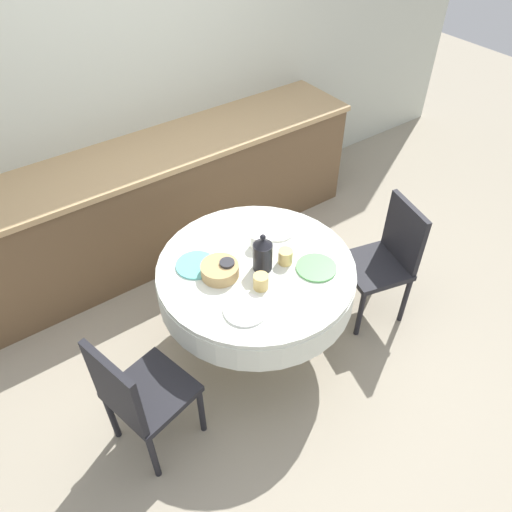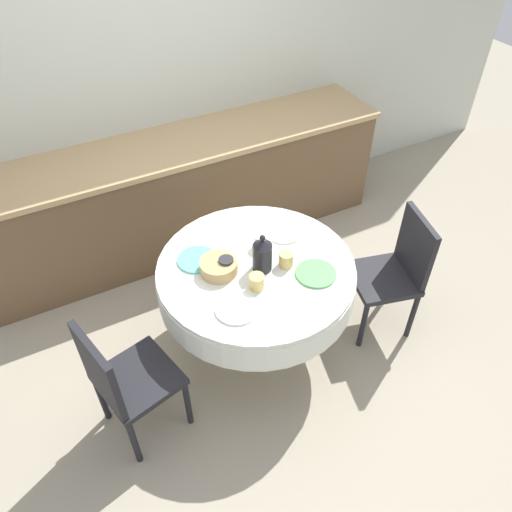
{
  "view_description": "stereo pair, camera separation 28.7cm",
  "coord_description": "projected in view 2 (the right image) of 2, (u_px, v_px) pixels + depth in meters",
  "views": [
    {
      "loc": [
        -1.23,
        -1.72,
        2.75
      ],
      "look_at": [
        0.0,
        0.0,
        0.81
      ],
      "focal_mm": 35.0,
      "sensor_mm": 36.0,
      "label": 1
    },
    {
      "loc": [
        -0.98,
        -1.87,
        2.75
      ],
      "look_at": [
        0.0,
        0.0,
        0.81
      ],
      "focal_mm": 35.0,
      "sensor_mm": 36.0,
      "label": 2
    }
  ],
  "objects": [
    {
      "name": "ground_plane",
      "position": [
        256.0,
        343.0,
        3.42
      ],
      "size": [
        12.0,
        12.0,
        0.0
      ],
      "primitive_type": "plane",
      "color": "#9E937F"
    },
    {
      "name": "cup_far_right",
      "position": [
        261.0,
        241.0,
        3.02
      ],
      "size": [
        0.09,
        0.09,
        0.09
      ],
      "primitive_type": "cylinder",
      "color": "white",
      "rests_on": "dining_table"
    },
    {
      "name": "plate_near_left",
      "position": [
        237.0,
        308.0,
        2.67
      ],
      "size": [
        0.24,
        0.24,
        0.01
      ],
      "primitive_type": "cylinder",
      "color": "white",
      "rests_on": "dining_table"
    },
    {
      "name": "plate_near_right",
      "position": [
        316.0,
        273.0,
        2.87
      ],
      "size": [
        0.24,
        0.24,
        0.01
      ],
      "primitive_type": "cylinder",
      "color": "#5BA85B",
      "rests_on": "dining_table"
    },
    {
      "name": "bread_basket",
      "position": [
        219.0,
        267.0,
        2.87
      ],
      "size": [
        0.22,
        0.22,
        0.08
      ],
      "primitive_type": "cylinder",
      "color": "tan",
      "rests_on": "dining_table"
    },
    {
      "name": "chair_right",
      "position": [
        124.0,
        379.0,
        2.63
      ],
      "size": [
        0.48,
        0.48,
        0.89
      ],
      "rotation": [
        0.0,
        0.0,
        -1.33
      ],
      "color": "black",
      "rests_on": "ground_plane"
    },
    {
      "name": "plate_far_left",
      "position": [
        197.0,
        259.0,
        2.96
      ],
      "size": [
        0.24,
        0.24,
        0.01
      ],
      "primitive_type": "cylinder",
      "color": "#60BCB7",
      "rests_on": "dining_table"
    },
    {
      "name": "dining_table",
      "position": [
        256.0,
        281.0,
        3.01
      ],
      "size": [
        1.19,
        1.19,
        0.73
      ],
      "color": "tan",
      "rests_on": "ground_plane"
    },
    {
      "name": "cup_far_left",
      "position": [
        226.0,
        265.0,
        2.87
      ],
      "size": [
        0.09,
        0.09,
        0.09
      ],
      "primitive_type": "cylinder",
      "color": "#28282D",
      "rests_on": "dining_table"
    },
    {
      "name": "kitchen_counter",
      "position": [
        182.0,
        194.0,
        3.93
      ],
      "size": [
        3.24,
        0.64,
        0.91
      ],
      "color": "brown",
      "rests_on": "ground_plane"
    },
    {
      "name": "cup_near_left",
      "position": [
        257.0,
        282.0,
        2.77
      ],
      "size": [
        0.09,
        0.09,
        0.09
      ],
      "primitive_type": "cylinder",
      "color": "#DBB766",
      "rests_on": "dining_table"
    },
    {
      "name": "wall_back",
      "position": [
        153.0,
        73.0,
        3.58
      ],
      "size": [
        7.0,
        0.05,
        2.6
      ],
      "color": "beige",
      "rests_on": "ground_plane"
    },
    {
      "name": "cup_near_right",
      "position": [
        286.0,
        259.0,
        2.9
      ],
      "size": [
        0.09,
        0.09,
        0.09
      ],
      "primitive_type": "cylinder",
      "color": "#DBB766",
      "rests_on": "dining_table"
    },
    {
      "name": "plate_far_right",
      "position": [
        283.0,
        232.0,
        3.15
      ],
      "size": [
        0.24,
        0.24,
        0.01
      ],
      "primitive_type": "cylinder",
      "color": "white",
      "rests_on": "dining_table"
    },
    {
      "name": "coffee_carafe",
      "position": [
        262.0,
        255.0,
        2.84
      ],
      "size": [
        0.11,
        0.11,
        0.25
      ],
      "color": "black",
      "rests_on": "dining_table"
    },
    {
      "name": "chair_left",
      "position": [
        395.0,
        269.0,
        3.25
      ],
      "size": [
        0.49,
        0.49,
        0.89
      ],
      "rotation": [
        0.0,
        0.0,
        1.32
      ],
      "color": "black",
      "rests_on": "ground_plane"
    }
  ]
}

